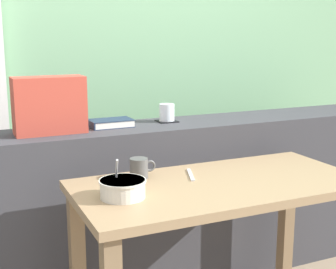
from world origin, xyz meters
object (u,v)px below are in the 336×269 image
(throw_pillow, at_px, (49,105))
(ceramic_mug, at_px, (139,168))
(closed_book, at_px, (111,123))
(coaster_square, at_px, (167,121))
(fork_utensil, at_px, (191,175))
(breakfast_table, at_px, (219,210))
(soup_bowl, at_px, (123,188))
(juice_glass, at_px, (167,113))

(throw_pillow, height_order, ceramic_mug, throw_pillow)
(closed_book, bearing_deg, coaster_square, 2.47)
(coaster_square, xyz_separation_m, closed_book, (-0.31, -0.01, 0.02))
(coaster_square, xyz_separation_m, fork_utensil, (-0.11, -0.49, -0.14))
(throw_pillow, bearing_deg, breakfast_table, -45.13)
(closed_book, xyz_separation_m, fork_utensil, (0.20, -0.48, -0.16))
(ceramic_mug, bearing_deg, throw_pillow, 126.65)
(closed_book, height_order, ceramic_mug, closed_book)
(breakfast_table, relative_size, coaster_square, 11.87)
(coaster_square, bearing_deg, soup_bowl, -125.96)
(juice_glass, xyz_separation_m, ceramic_mug, (-0.32, -0.44, -0.15))
(juice_glass, relative_size, ceramic_mug, 0.78)
(soup_bowl, xyz_separation_m, fork_utensil, (0.36, 0.15, -0.03))
(ceramic_mug, bearing_deg, coaster_square, 53.75)
(juice_glass, height_order, soup_bowl, juice_glass)
(coaster_square, height_order, ceramic_mug, coaster_square)
(fork_utensil, height_order, ceramic_mug, ceramic_mug)
(juice_glass, bearing_deg, breakfast_table, -93.71)
(closed_book, height_order, soup_bowl, closed_book)
(fork_utensil, bearing_deg, throw_pillow, 159.03)
(ceramic_mug, bearing_deg, closed_book, 88.41)
(closed_book, distance_m, soup_bowl, 0.66)
(coaster_square, bearing_deg, juice_glass, 82.87)
(breakfast_table, relative_size, closed_book, 5.61)
(juice_glass, bearing_deg, soup_bowl, -125.96)
(closed_book, distance_m, ceramic_mug, 0.44)
(breakfast_table, bearing_deg, closed_book, 113.84)
(breakfast_table, xyz_separation_m, throw_pillow, (-0.57, 0.57, 0.40))
(coaster_square, height_order, soup_bowl, soup_bowl)
(fork_utensil, relative_size, ceramic_mug, 1.50)
(breakfast_table, relative_size, ceramic_mug, 10.51)
(breakfast_table, bearing_deg, soup_bowl, -177.61)
(fork_utensil, bearing_deg, breakfast_table, -41.94)
(coaster_square, bearing_deg, throw_pillow, -175.26)
(breakfast_table, bearing_deg, fork_utensil, 117.64)
(ceramic_mug, bearing_deg, fork_utensil, -14.27)
(breakfast_table, xyz_separation_m, juice_glass, (0.04, 0.62, 0.31))
(closed_book, bearing_deg, juice_glass, 2.47)
(fork_utensil, bearing_deg, closed_book, 133.19)
(juice_glass, xyz_separation_m, throw_pillow, (-0.61, -0.05, 0.09))
(coaster_square, relative_size, fork_utensil, 0.59)
(breakfast_table, distance_m, juice_glass, 0.70)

